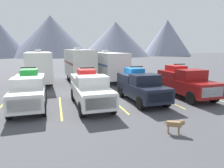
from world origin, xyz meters
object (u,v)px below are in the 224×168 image
pickup_truck_a (29,90)px  pickup_truck_b (90,89)px  pickup_truck_d (185,82)px  dog (176,124)px  camper_trailer_a (39,66)px  pickup_truck_c (140,86)px  camper_trailer_c (108,65)px  camper_trailer_b (79,64)px

pickup_truck_a → pickup_truck_b: (3.94, -0.56, -0.01)m
pickup_truck_d → dog: 7.62m
pickup_truck_b → camper_trailer_a: camper_trailer_a is taller
pickup_truck_a → pickup_truck_c: pickup_truck_a is taller
camper_trailer_c → pickup_truck_c: bearing=-90.3°
pickup_truck_b → dog: 6.46m
pickup_truck_c → camper_trailer_c: camper_trailer_c is taller
pickup_truck_a → camper_trailer_a: 8.85m
pickup_truck_b → camper_trailer_c: camper_trailer_c is taller
pickup_truck_d → camper_trailer_a: bearing=141.9°
pickup_truck_b → pickup_truck_c: 3.78m
pickup_truck_a → camper_trailer_b: (4.37, 9.45, 0.91)m
dog → pickup_truck_d: bearing=51.9°
pickup_truck_a → dog: size_ratio=6.36×
pickup_truck_d → camper_trailer_a: camper_trailer_a is taller
pickup_truck_b → dog: pickup_truck_b is taller
pickup_truck_d → camper_trailer_c: (-3.86, 9.50, 0.69)m
pickup_truck_b → pickup_truck_c: size_ratio=1.10×
pickup_truck_a → camper_trailer_a: camper_trailer_a is taller
pickup_truck_a → camper_trailer_b: camper_trailer_b is taller
pickup_truck_d → camper_trailer_b: bearing=126.8°
pickup_truck_a → camper_trailer_a: (0.06, 8.82, 0.79)m
pickup_truck_d → camper_trailer_b: (-7.26, 9.71, 0.87)m
camper_trailer_b → pickup_truck_a: bearing=-114.8°
pickup_truck_a → pickup_truck_c: size_ratio=1.03×
pickup_truck_d → camper_trailer_b: size_ratio=0.64×
pickup_truck_c → dog: (-0.77, -5.80, -0.70)m
pickup_truck_a → dog: bearing=-41.9°
pickup_truck_b → dog: size_ratio=6.79×
pickup_truck_d → camper_trailer_c: camper_trailer_c is taller
pickup_truck_a → camper_trailer_c: camper_trailer_c is taller
camper_trailer_c → dog: (-0.81, -15.46, -1.46)m
camper_trailer_b → dog: size_ratio=10.07×
pickup_truck_a → pickup_truck_c: (7.72, -0.43, -0.03)m
pickup_truck_a → camper_trailer_a: size_ratio=0.68×
pickup_truck_b → pickup_truck_d: size_ratio=1.06×
pickup_truck_b → pickup_truck_c: pickup_truck_b is taller
dog → pickup_truck_a: bearing=138.1°
camper_trailer_b → dog: camper_trailer_b is taller
pickup_truck_b → dog: bearing=-62.0°
pickup_truck_d → dog: size_ratio=6.43×
camper_trailer_b → pickup_truck_b: bearing=-92.5°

